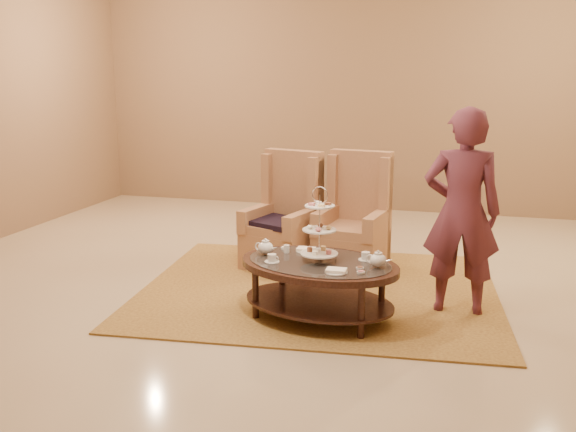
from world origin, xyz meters
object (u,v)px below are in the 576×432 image
(armchair_left, at_px, (285,228))
(armchair_right, at_px, (354,230))
(tea_table, at_px, (319,272))
(person, at_px, (462,212))

(armchair_left, xyz_separation_m, armchair_right, (0.71, 0.10, -0.00))
(tea_table, relative_size, armchair_right, 1.23)
(tea_table, bearing_deg, person, 34.55)
(tea_table, height_order, person, person)
(armchair_left, bearing_deg, person, -11.81)
(armchair_left, bearing_deg, tea_table, -48.65)
(armchair_left, relative_size, armchair_right, 0.99)
(tea_table, relative_size, armchair_left, 1.24)
(person, bearing_deg, tea_table, 20.40)
(tea_table, height_order, armchair_left, armchair_left)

